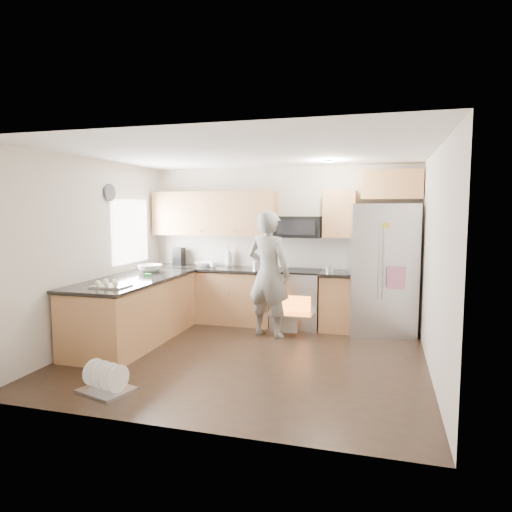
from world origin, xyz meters
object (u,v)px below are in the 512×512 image
(person, at_px, (269,274))
(dish_rack, at_px, (106,384))
(stove_range, at_px, (297,286))
(refrigerator, at_px, (381,269))

(person, xyz_separation_m, dish_rack, (-1.12, -2.52, -0.86))
(stove_range, distance_m, person, 0.75)
(refrigerator, xyz_separation_m, dish_rack, (-2.74, -3.15, -0.91))
(stove_range, xyz_separation_m, person, (-0.31, -0.63, 0.27))
(person, bearing_deg, dish_rack, 82.06)
(refrigerator, distance_m, person, 1.74)
(refrigerator, relative_size, dish_rack, 3.25)
(person, height_order, dish_rack, person)
(refrigerator, xyz_separation_m, person, (-1.62, -0.64, -0.05))
(stove_range, distance_m, refrigerator, 1.34)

